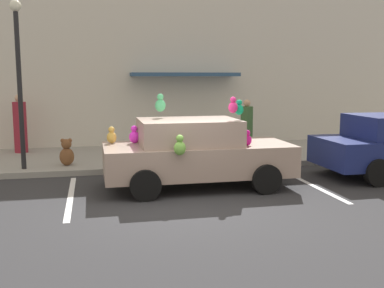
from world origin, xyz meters
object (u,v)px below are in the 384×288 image
at_px(plush_covered_car, 195,152).
at_px(street_lamp_post, 19,68).
at_px(pedestrian_walking_past, 247,130).
at_px(teddy_bear_on_sidewalk, 67,153).
at_px(pedestrian_near_shopfront, 20,126).

xyz_separation_m(plush_covered_car, street_lamp_post, (-3.97, 2.26, 1.88)).
bearing_deg(pedestrian_walking_past, teddy_bear_on_sidewalk, -176.07).
xyz_separation_m(plush_covered_car, teddy_bear_on_sidewalk, (-2.92, 2.48, -0.32)).
bearing_deg(pedestrian_walking_past, street_lamp_post, -174.72).
bearing_deg(teddy_bear_on_sidewalk, pedestrian_walking_past, 3.93).
distance_m(pedestrian_near_shopfront, pedestrian_walking_past, 6.93).
relative_size(teddy_bear_on_sidewalk, pedestrian_near_shopfront, 0.40).
relative_size(street_lamp_post, pedestrian_near_shopfront, 2.32).
height_order(teddy_bear_on_sidewalk, pedestrian_near_shopfront, pedestrian_near_shopfront).
height_order(plush_covered_car, teddy_bear_on_sidewalk, plush_covered_car).
height_order(plush_covered_car, pedestrian_near_shopfront, plush_covered_car).
bearing_deg(plush_covered_car, street_lamp_post, 150.39).
height_order(plush_covered_car, pedestrian_walking_past, plush_covered_car).
xyz_separation_m(teddy_bear_on_sidewalk, street_lamp_post, (-1.05, -0.22, 2.20)).
bearing_deg(teddy_bear_on_sidewalk, pedestrian_near_shopfront, 120.79).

